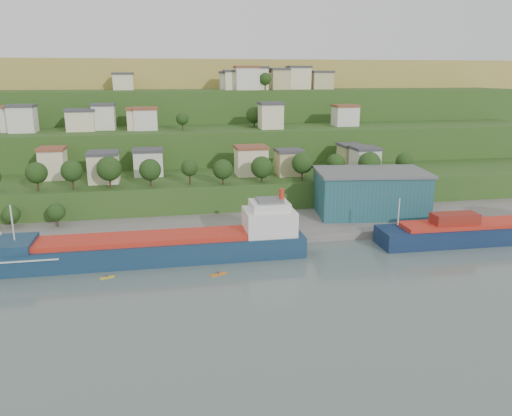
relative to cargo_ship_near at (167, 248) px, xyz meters
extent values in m
plane|color=#4C5D5A|center=(7.01, -10.11, -2.78)|extent=(500.00, 500.00, 0.00)
cube|color=slate|center=(27.01, 17.89, -2.78)|extent=(220.00, 26.00, 4.00)
cube|color=#284719|center=(7.01, 45.89, -2.78)|extent=(260.00, 32.00, 20.00)
cube|color=#284719|center=(7.01, 75.89, -2.78)|extent=(280.00, 32.00, 44.00)
cube|color=#284719|center=(7.01, 105.89, -2.78)|extent=(300.00, 32.00, 70.00)
cube|color=olive|center=(7.01, 179.89, -2.78)|extent=(360.00, 120.00, 96.00)
cube|color=beige|center=(-32.98, 51.22, 11.64)|extent=(7.34, 8.27, 8.84)
cube|color=brown|center=(-32.98, 51.22, 16.51)|extent=(7.94, 8.87, 0.90)
cube|color=beige|center=(-17.16, 42.59, 11.40)|extent=(8.58, 8.53, 8.35)
cube|color=#3F3F44|center=(-17.16, 42.59, 16.02)|extent=(9.18, 9.13, 0.90)
cube|color=silver|center=(-4.27, 50.87, 11.05)|extent=(9.00, 7.75, 7.66)
cube|color=#3F3F44|center=(-4.27, 50.87, 15.33)|extent=(9.60, 8.35, 0.90)
cube|color=beige|center=(27.96, 45.30, 11.46)|extent=(9.63, 8.56, 8.49)
cube|color=brown|center=(27.96, 45.30, 16.16)|extent=(10.23, 9.16, 0.90)
cube|color=tan|center=(39.76, 42.72, 10.91)|extent=(7.71, 7.60, 7.39)
cube|color=#3F3F44|center=(39.76, 42.72, 15.06)|extent=(8.31, 8.20, 0.90)
cube|color=tan|center=(63.81, 50.87, 10.95)|extent=(7.02, 8.83, 7.45)
cube|color=#3F3F44|center=(63.81, 50.87, 15.12)|extent=(7.62, 9.43, 0.90)
cube|color=silver|center=(64.99, 41.37, 11.06)|extent=(7.82, 8.38, 7.69)
cube|color=#3F3F44|center=(64.99, 41.37, 15.36)|extent=(8.42, 8.98, 0.90)
cube|color=silver|center=(-49.26, 77.91, 23.26)|extent=(8.28, 7.81, 8.08)
cube|color=brown|center=(-49.26, 77.91, 27.75)|extent=(8.88, 8.41, 0.90)
cube|color=silver|center=(-46.01, 74.78, 23.48)|extent=(8.42, 7.84, 8.53)
cube|color=#3F3F44|center=(-46.01, 74.78, 28.20)|extent=(9.02, 8.44, 0.90)
cube|color=beige|center=(-27.06, 75.79, 22.59)|extent=(9.45, 8.44, 6.75)
cube|color=#3F3F44|center=(-27.06, 75.79, 26.42)|extent=(10.05, 9.04, 0.90)
cube|color=silver|center=(-19.62, 78.60, 23.43)|extent=(7.71, 7.36, 8.41)
cube|color=#3F3F44|center=(-19.62, 78.60, 28.08)|extent=(8.31, 7.96, 0.90)
cube|color=beige|center=(-6.88, 75.93, 22.68)|extent=(8.79, 8.71, 6.93)
cube|color=brown|center=(-6.88, 75.93, 26.60)|extent=(9.39, 9.31, 0.90)
cube|color=silver|center=(-4.89, 74.70, 22.79)|extent=(8.16, 7.55, 7.15)
cube|color=brown|center=(-4.89, 74.70, 26.82)|extent=(8.76, 8.15, 0.90)
cube|color=beige|center=(39.91, 70.15, 23.55)|extent=(8.04, 7.74, 8.66)
cube|color=#3F3F44|center=(39.91, 70.15, 28.33)|extent=(8.64, 8.34, 0.90)
cube|color=silver|center=(70.51, 74.93, 22.81)|extent=(8.79, 7.50, 7.19)
cube|color=brown|center=(70.51, 74.93, 26.86)|extent=(9.39, 8.10, 0.90)
cube|color=beige|center=(-13.95, 111.24, 35.32)|extent=(8.12, 7.09, 6.21)
cube|color=#3F3F44|center=(-13.95, 111.24, 38.87)|extent=(8.72, 7.69, 0.90)
cube|color=silver|center=(30.85, 107.67, 35.58)|extent=(8.68, 8.51, 6.71)
cube|color=#3F3F44|center=(30.85, 107.67, 39.38)|extent=(9.28, 9.11, 0.90)
cube|color=beige|center=(31.70, 105.04, 35.82)|extent=(8.12, 8.39, 7.20)
cube|color=#3F3F44|center=(31.70, 105.04, 39.87)|extent=(8.72, 8.99, 0.90)
cube|color=silver|center=(36.60, 101.40, 36.63)|extent=(9.55, 8.15, 8.82)
cube|color=brown|center=(36.60, 101.40, 41.49)|extent=(10.15, 8.75, 0.90)
cube|color=beige|center=(41.61, 102.01, 36.55)|extent=(7.23, 7.91, 8.67)
cube|color=#3F3F44|center=(41.61, 102.01, 41.34)|extent=(7.83, 8.51, 0.90)
cube|color=silver|center=(44.56, 108.04, 35.74)|extent=(9.81, 7.34, 7.04)
cube|color=#3F3F44|center=(44.56, 108.04, 39.71)|extent=(10.41, 7.94, 0.90)
cube|color=tan|center=(51.29, 104.38, 36.24)|extent=(7.32, 8.35, 8.03)
cube|color=#3F3F44|center=(51.29, 104.38, 40.70)|extent=(7.92, 8.95, 0.90)
cube|color=beige|center=(60.61, 107.00, 36.71)|extent=(9.38, 7.47, 8.99)
cube|color=#3F3F44|center=(60.61, 107.00, 41.66)|extent=(9.98, 8.07, 0.90)
cube|color=tan|center=(70.86, 106.20, 35.71)|extent=(8.89, 7.23, 6.98)
cube|color=#3F3F44|center=(70.86, 106.20, 39.65)|extent=(9.49, 7.83, 0.90)
cylinder|color=#382619|center=(-34.08, 33.90, 8.97)|extent=(0.50, 0.50, 3.49)
sphere|color=black|center=(-34.08, 33.90, 12.33)|extent=(5.86, 5.86, 5.86)
cylinder|color=#382619|center=(-24.82, 33.74, 9.07)|extent=(0.50, 0.50, 3.71)
sphere|color=black|center=(-24.82, 33.74, 12.58)|extent=(5.99, 5.99, 5.99)
cylinder|color=#382619|center=(-14.77, 33.61, 9.09)|extent=(0.50, 0.50, 3.74)
sphere|color=black|center=(-14.77, 33.61, 12.86)|extent=(6.93, 6.93, 6.93)
cylinder|color=#382619|center=(-3.54, 33.99, 8.77)|extent=(0.50, 0.50, 3.10)
sphere|color=black|center=(-3.54, 33.99, 12.05)|extent=(6.28, 6.28, 6.28)
cylinder|color=#382619|center=(7.68, 34.06, 9.06)|extent=(0.50, 0.50, 3.68)
sphere|color=black|center=(7.68, 34.06, 12.26)|extent=(4.94, 4.94, 4.94)
cylinder|color=#382619|center=(17.17, 32.32, 8.68)|extent=(0.50, 0.50, 2.91)
sphere|color=black|center=(17.17, 32.32, 11.74)|extent=(5.86, 5.86, 5.86)
cylinder|color=#382619|center=(29.00, 33.34, 8.59)|extent=(0.50, 0.50, 2.74)
sphere|color=black|center=(29.00, 33.34, 11.76)|extent=(6.56, 6.56, 6.56)
cylinder|color=#382619|center=(41.55, 33.57, 9.03)|extent=(0.50, 0.50, 3.62)
sphere|color=black|center=(41.55, 33.57, 12.61)|extent=(6.44, 6.44, 6.44)
cylinder|color=#382619|center=(53.02, 35.86, 8.65)|extent=(0.50, 0.50, 2.86)
sphere|color=black|center=(53.02, 35.86, 11.72)|extent=(6.00, 6.00, 6.00)
cylinder|color=#382619|center=(63.02, 33.11, 8.58)|extent=(0.50, 0.50, 2.72)
sphere|color=black|center=(63.02, 33.11, 11.87)|extent=(7.02, 7.02, 7.02)
cylinder|color=#382619|center=(74.66, 33.12, 8.89)|extent=(0.50, 0.50, 3.33)
sphere|color=black|center=(74.66, 33.12, 12.06)|extent=(5.47, 5.47, 5.47)
cylinder|color=#382619|center=(35.22, 77.53, 20.59)|extent=(0.50, 0.50, 2.74)
sphere|color=black|center=(35.22, 77.53, 23.66)|extent=(6.18, 6.18, 6.18)
cylinder|color=#382619|center=(43.81, 98.00, 33.80)|extent=(0.50, 0.50, 3.16)
sphere|color=black|center=(43.81, 98.00, 36.75)|extent=(4.98, 4.98, 4.98)
cylinder|color=#382619|center=(7.87, 70.59, 20.65)|extent=(0.50, 0.50, 2.87)
sphere|color=black|center=(7.87, 70.59, 23.32)|extent=(4.48, 4.48, 4.48)
cylinder|color=#382619|center=(38.76, 78.16, 20.61)|extent=(0.50, 0.50, 2.77)
sphere|color=black|center=(38.76, 78.16, 23.66)|extent=(6.06, 6.06, 6.06)
cube|color=#122B46|center=(-2.24, 0.00, -1.33)|extent=(67.80, 11.08, 6.77)
cube|color=red|center=(-4.17, 0.00, 2.64)|extent=(50.37, 9.03, 1.16)
cube|color=#122B46|center=(-32.23, 0.00, 3.02)|extent=(7.81, 10.69, 1.94)
cube|color=silver|center=(23.89, 0.00, 4.96)|extent=(11.67, 9.75, 5.81)
cube|color=silver|center=(23.89, 0.00, 8.83)|extent=(8.76, 7.80, 1.94)
cube|color=#595B5E|center=(23.89, 0.00, 10.09)|extent=(5.84, 5.84, 0.58)
cylinder|color=red|center=(26.79, 0.00, 11.25)|extent=(1.17, 1.17, 2.90)
cylinder|color=silver|center=(-32.23, 0.00, 7.86)|extent=(0.35, 0.35, 7.74)
cube|color=silver|center=(-29.33, 0.00, 0.90)|extent=(13.62, 11.02, 0.24)
cube|color=#0D1B3D|center=(80.30, -2.36, -1.54)|extent=(57.54, 10.99, 6.31)
cube|color=red|center=(78.39, -2.36, 2.09)|extent=(42.22, 8.89, 0.96)
cylinder|color=silver|center=(55.46, -2.36, 6.29)|extent=(0.31, 0.31, 6.69)
cube|color=maroon|center=(70.74, -2.36, 3.81)|extent=(11.58, 5.06, 2.48)
cube|color=#1E535A|center=(58.35, 20.89, 5.22)|extent=(32.19, 21.96, 12.00)
cube|color=#595B5E|center=(58.35, 20.89, 11.62)|extent=(33.32, 23.09, 0.80)
cube|color=orange|center=(10.30, -11.45, -2.64)|extent=(3.68, 1.82, 0.28)
sphere|color=#3F3F44|center=(10.30, -11.45, -2.18)|extent=(0.64, 0.64, 0.64)
cube|color=gold|center=(-12.75, -8.62, -2.67)|extent=(3.04, 1.46, 0.23)
sphere|color=#3F3F44|center=(-12.75, -8.62, -2.29)|extent=(0.53, 0.53, 0.53)
camera|label=1|loc=(-0.81, -109.77, 38.29)|focal=35.00mm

